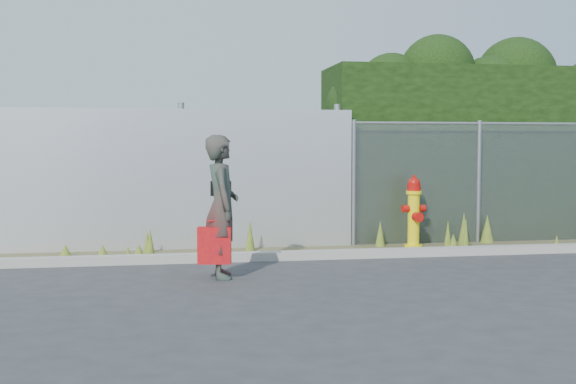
# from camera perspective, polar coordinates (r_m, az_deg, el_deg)

# --- Properties ---
(ground) EXTENTS (80.00, 80.00, 0.00)m
(ground) POSITION_cam_1_polar(r_m,az_deg,el_deg) (8.68, 3.54, -7.18)
(ground) COLOR #323234
(ground) RESTS_ON ground
(curb) EXTENTS (16.00, 0.22, 0.12)m
(curb) POSITION_cam_1_polar(r_m,az_deg,el_deg) (10.40, 1.26, -5.01)
(curb) COLOR gray
(curb) RESTS_ON ground
(weed_strip) EXTENTS (16.00, 1.20, 0.55)m
(weed_strip) POSITION_cam_1_polar(r_m,az_deg,el_deg) (10.96, -1.85, -4.22)
(weed_strip) COLOR brown
(weed_strip) RESTS_ON ground
(corrugated_fence) EXTENTS (8.50, 0.21, 2.30)m
(corrugated_fence) POSITION_cam_1_polar(r_m,az_deg,el_deg) (11.39, -16.18, 0.88)
(corrugated_fence) COLOR silver
(corrugated_fence) RESTS_ON ground
(chainlink_fence) EXTENTS (6.50, 0.07, 2.05)m
(chainlink_fence) POSITION_cam_1_polar(r_m,az_deg,el_deg) (12.90, 19.08, 0.82)
(chainlink_fence) COLOR gray
(chainlink_fence) RESTS_ON ground
(hedge) EXTENTS (7.40, 1.94, 3.63)m
(hedge) POSITION_cam_1_polar(r_m,az_deg,el_deg) (13.98, 18.32, 4.79)
(hedge) COLOR black
(hedge) RESTS_ON ground
(fire_hydrant) EXTENTS (0.39, 0.35, 1.16)m
(fire_hydrant) POSITION_cam_1_polar(r_m,az_deg,el_deg) (11.61, 9.91, -1.64)
(fire_hydrant) COLOR yellow
(fire_hydrant) RESTS_ON ground
(woman) EXTENTS (0.44, 0.65, 1.77)m
(woman) POSITION_cam_1_polar(r_m,az_deg,el_deg) (8.93, -5.27, -1.16)
(woman) COLOR #0E5948
(woman) RESTS_ON ground
(red_tote_bag) EXTENTS (0.40, 0.15, 0.53)m
(red_tote_bag) POSITION_cam_1_polar(r_m,az_deg,el_deg) (8.82, -5.84, -4.21)
(red_tote_bag) COLOR #A10919
(black_shoulder_bag) EXTENTS (0.25, 0.10, 0.19)m
(black_shoulder_bag) POSITION_cam_1_polar(r_m,az_deg,el_deg) (9.09, -5.32, 0.28)
(black_shoulder_bag) COLOR black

